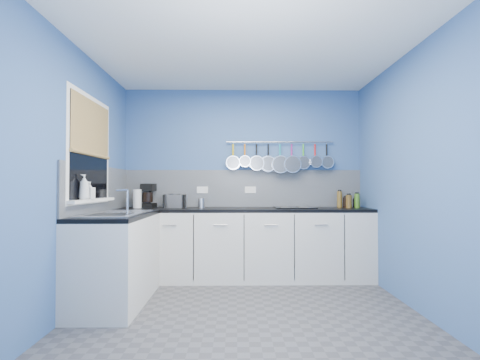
{
  "coord_description": "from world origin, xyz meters",
  "views": [
    {
      "loc": [
        -0.1,
        -3.21,
        1.17
      ],
      "look_at": [
        -0.05,
        0.75,
        1.25
      ],
      "focal_mm": 25.87,
      "sensor_mm": 36.0,
      "label": 1
    }
  ],
  "objects_px": {
    "paper_towel": "(137,199)",
    "toaster": "(175,201)",
    "soap_bottle_b": "(90,190)",
    "soap_bottle_a": "(84,187)",
    "canister": "(201,203)",
    "hob": "(294,207)",
    "coffee_maker": "(148,196)"
  },
  "relations": [
    {
      "from": "paper_towel",
      "to": "toaster",
      "type": "distance_m",
      "value": 0.48
    },
    {
      "from": "soap_bottle_b",
      "to": "soap_bottle_a",
      "type": "bearing_deg",
      "value": -90.0
    },
    {
      "from": "soap_bottle_a",
      "to": "paper_towel",
      "type": "distance_m",
      "value": 1.19
    },
    {
      "from": "soap_bottle_a",
      "to": "hob",
      "type": "bearing_deg",
      "value": 28.52
    },
    {
      "from": "soap_bottle_b",
      "to": "hob",
      "type": "distance_m",
      "value": 2.45
    },
    {
      "from": "paper_towel",
      "to": "canister",
      "type": "height_order",
      "value": "paper_towel"
    },
    {
      "from": "coffee_maker",
      "to": "canister",
      "type": "distance_m",
      "value": 0.71
    },
    {
      "from": "canister",
      "to": "soap_bottle_a",
      "type": "bearing_deg",
      "value": -129.09
    },
    {
      "from": "canister",
      "to": "hob",
      "type": "relative_size",
      "value": 0.24
    },
    {
      "from": "toaster",
      "to": "canister",
      "type": "height_order",
      "value": "toaster"
    },
    {
      "from": "soap_bottle_a",
      "to": "soap_bottle_b",
      "type": "bearing_deg",
      "value": 90.0
    },
    {
      "from": "canister",
      "to": "coffee_maker",
      "type": "bearing_deg",
      "value": 175.1
    },
    {
      "from": "paper_towel",
      "to": "toaster",
      "type": "bearing_deg",
      "value": 7.14
    },
    {
      "from": "toaster",
      "to": "canister",
      "type": "bearing_deg",
      "value": 13.81
    },
    {
      "from": "soap_bottle_b",
      "to": "paper_towel",
      "type": "height_order",
      "value": "soap_bottle_b"
    },
    {
      "from": "soap_bottle_b",
      "to": "toaster",
      "type": "xyz_separation_m",
      "value": [
        0.64,
        1.1,
        -0.15
      ]
    },
    {
      "from": "canister",
      "to": "paper_towel",
      "type": "bearing_deg",
      "value": -176.91
    },
    {
      "from": "soap_bottle_b",
      "to": "toaster",
      "type": "height_order",
      "value": "soap_bottle_b"
    },
    {
      "from": "soap_bottle_b",
      "to": "paper_towel",
      "type": "xyz_separation_m",
      "value": [
        0.17,
        1.04,
        -0.12
      ]
    },
    {
      "from": "toaster",
      "to": "soap_bottle_a",
      "type": "bearing_deg",
      "value": -101.24
    },
    {
      "from": "soap_bottle_a",
      "to": "canister",
      "type": "xyz_separation_m",
      "value": [
        0.98,
        1.21,
        -0.21
      ]
    },
    {
      "from": "paper_towel",
      "to": "coffee_maker",
      "type": "xyz_separation_m",
      "value": [
        0.11,
        0.1,
        0.04
      ]
    },
    {
      "from": "paper_towel",
      "to": "toaster",
      "type": "relative_size",
      "value": 0.9
    },
    {
      "from": "soap_bottle_a",
      "to": "paper_towel",
      "type": "xyz_separation_m",
      "value": [
        0.17,
        1.17,
        -0.15
      ]
    },
    {
      "from": "soap_bottle_a",
      "to": "toaster",
      "type": "height_order",
      "value": "soap_bottle_a"
    },
    {
      "from": "paper_towel",
      "to": "coffee_maker",
      "type": "bearing_deg",
      "value": 43.14
    },
    {
      "from": "paper_towel",
      "to": "canister",
      "type": "bearing_deg",
      "value": 3.09
    },
    {
      "from": "soap_bottle_a",
      "to": "coffee_maker",
      "type": "distance_m",
      "value": 1.31
    },
    {
      "from": "hob",
      "to": "soap_bottle_b",
      "type": "bearing_deg",
      "value": -154.02
    },
    {
      "from": "canister",
      "to": "hob",
      "type": "bearing_deg",
      "value": -1.06
    },
    {
      "from": "soap_bottle_a",
      "to": "canister",
      "type": "height_order",
      "value": "soap_bottle_a"
    },
    {
      "from": "paper_towel",
      "to": "canister",
      "type": "xyz_separation_m",
      "value": [
        0.82,
        0.04,
        -0.06
      ]
    }
  ]
}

